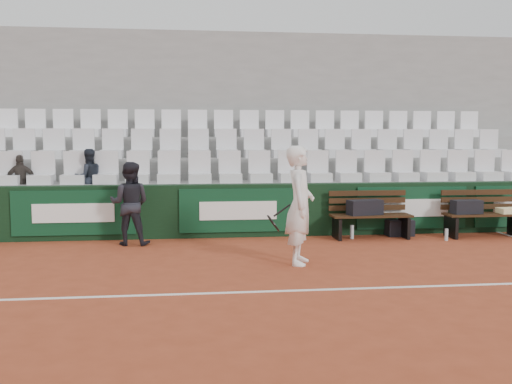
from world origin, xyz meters
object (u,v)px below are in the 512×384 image
object	(u,v)px
ball_kid	(130,203)
spectator_b	(20,158)
bench_right	(484,225)
tennis_player	(300,205)
sports_bag_right	(467,207)
water_bottle_far	(446,235)
sports_bag_left	(365,207)
spectator_c	(88,155)
sports_bag_ground	(399,228)
bench_left	(371,226)
water_bottle_near	(352,232)

from	to	relation	value
ball_kid	spectator_b	distance (m)	2.55
bench_right	tennis_player	xyz separation A→B (m)	(-3.93, -1.88, 0.66)
sports_bag_right	water_bottle_far	bearing A→B (deg)	-149.70
sports_bag_left	spectator_c	distance (m)	5.37
sports_bag_ground	bench_left	bearing A→B (deg)	-161.82
bench_left	tennis_player	bearing A→B (deg)	-131.45
water_bottle_far	tennis_player	world-z (taller)	tennis_player
ball_kid	spectator_b	size ratio (longest dim) A/B	1.45
sports_bag_left	spectator_b	bearing A→B (deg)	170.85
water_bottle_far	spectator_b	distance (m)	8.10
water_bottle_near	water_bottle_far	bearing A→B (deg)	-13.20
spectator_b	sports_bag_ground	bearing A→B (deg)	158.81
water_bottle_near	water_bottle_far	world-z (taller)	water_bottle_near
sports_bag_left	water_bottle_near	size ratio (longest dim) A/B	2.50
bench_left	water_bottle_near	xyz separation A→B (m)	(-0.36, -0.01, -0.10)
water_bottle_near	ball_kid	world-z (taller)	ball_kid
bench_right	sports_bag_ground	size ratio (longest dim) A/B	2.97
sports_bag_right	water_bottle_near	bearing A→B (deg)	177.86
bench_right	sports_bag_ground	bearing A→B (deg)	168.75
bench_left	spectator_c	size ratio (longest dim) A/B	1.34
sports_bag_left	water_bottle_far	xyz separation A→B (m)	(1.43, -0.39, -0.48)
water_bottle_far	sports_bag_ground	bearing A→B (deg)	137.18
bench_right	tennis_player	distance (m)	4.41
sports_bag_left	sports_bag_right	bearing A→B (deg)	-2.35
ball_kid	bench_left	bearing A→B (deg)	-169.96
bench_right	water_bottle_far	bearing A→B (deg)	-160.84
bench_left	tennis_player	distance (m)	2.72
sports_bag_right	tennis_player	distance (m)	4.06
spectator_c	sports_bag_left	bearing A→B (deg)	145.34
sports_bag_ground	ball_kid	xyz separation A→B (m)	(-5.05, -0.34, 0.58)
bench_left	ball_kid	world-z (taller)	ball_kid
bench_right	water_bottle_near	world-z (taller)	bench_right
water_bottle_near	sports_bag_ground	bearing A→B (deg)	12.42
sports_bag_left	water_bottle_far	bearing A→B (deg)	-15.25
sports_bag_left	spectator_c	bearing A→B (deg)	168.68
ball_kid	bench_right	bearing A→B (deg)	-171.33
sports_bag_right	tennis_player	xyz separation A→B (m)	(-3.58, -1.89, 0.30)
ball_kid	water_bottle_far	bearing A→B (deg)	-174.35
spectator_b	sports_bag_left	bearing A→B (deg)	156.10
water_bottle_far	sports_bag_right	bearing A→B (deg)	30.30
sports_bag_left	sports_bag_right	xyz separation A→B (m)	(1.96, -0.08, -0.01)
sports_bag_ground	tennis_player	size ratio (longest dim) A/B	0.29
water_bottle_near	spectator_b	bearing A→B (deg)	170.51
water_bottle_far	tennis_player	distance (m)	3.52
bench_right	water_bottle_far	size ratio (longest dim) A/B	6.80
water_bottle_near	spectator_b	xyz separation A→B (m)	(-6.19, 1.03, 1.38)
sports_bag_left	water_bottle_near	world-z (taller)	sports_bag_left
sports_bag_ground	water_bottle_far	size ratio (longest dim) A/B	2.29
sports_bag_ground	tennis_player	distance (m)	3.32
sports_bag_right	ball_kid	bearing A→B (deg)	-179.71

